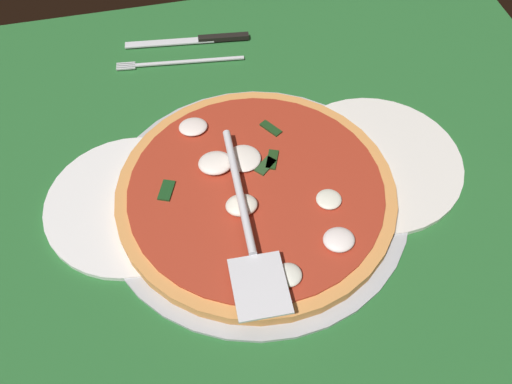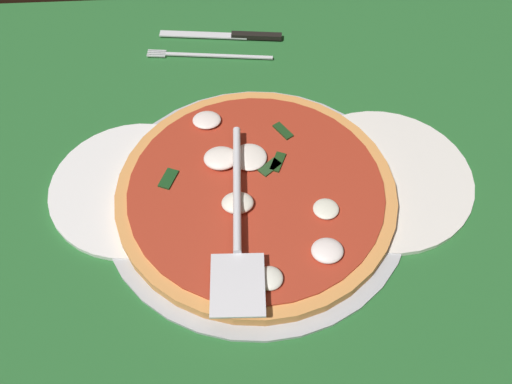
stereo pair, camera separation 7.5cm
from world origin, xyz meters
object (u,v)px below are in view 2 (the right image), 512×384
dinner_plate_right (382,178)px  pizza (256,192)px  pizza_server (237,225)px  place_setting_far (222,47)px  dinner_plate_left (135,187)px

dinner_plate_right → pizza: (-17.31, -2.39, 1.28)cm
pizza_server → place_setting_far: size_ratio=1.20×
dinner_plate_left → pizza: (16.13, -2.72, 1.28)cm
dinner_plate_left → place_setting_far: place_setting_far is taller
dinner_plate_right → pizza_server: (-19.94, -9.21, 3.87)cm
pizza → dinner_plate_right: bearing=7.9°
pizza → pizza_server: (-2.63, -6.82, 2.60)cm
pizza → pizza_server: bearing=-111.1°
pizza → place_setting_far: (-3.78, 31.43, -1.42)cm
dinner_plate_left → pizza: 16.40cm
pizza → place_setting_far: pizza is taller
pizza → place_setting_far: bearing=96.9°
place_setting_far → pizza_server: bearing=98.3°
dinner_plate_left → place_setting_far: (12.34, 28.71, -0.14)cm
dinner_plate_right → dinner_plate_left: bearing=179.4°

